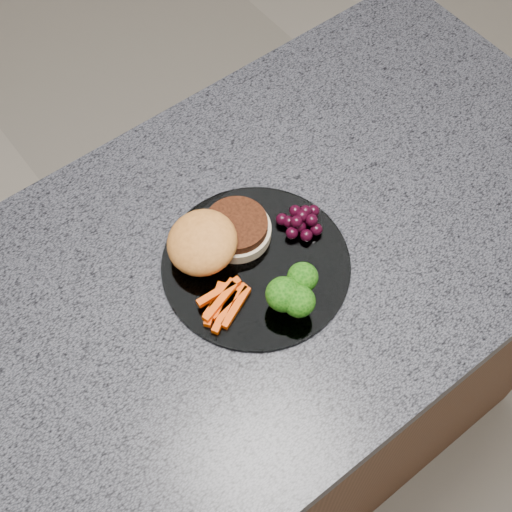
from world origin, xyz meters
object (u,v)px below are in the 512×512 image
at_px(island_cabinet, 244,387).
at_px(burger, 215,239).
at_px(plate, 256,265).
at_px(grape_bunch, 301,221).

relative_size(island_cabinet, burger, 7.50).
xyz_separation_m(plate, grape_bunch, (0.09, 0.01, 0.02)).
bearing_deg(plate, burger, 118.18).
bearing_deg(plate, island_cabinet, 146.84).
distance_m(island_cabinet, plate, 0.47).
height_order(island_cabinet, burger, burger).
xyz_separation_m(island_cabinet, grape_bunch, (0.11, -0.00, 0.49)).
bearing_deg(grape_bunch, plate, -173.83).
bearing_deg(plate, grape_bunch, 6.17).
distance_m(island_cabinet, burger, 0.50).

